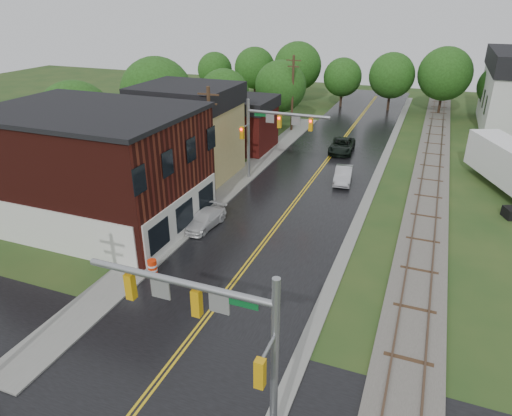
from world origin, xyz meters
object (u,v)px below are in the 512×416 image
Objects in this scene: brick_building at (95,167)px; traffic_signal_near at (217,320)px; traffic_signal_far at (271,127)px; tree_left_a at (77,122)px; utility_pole_c at (293,92)px; pickup_white at (205,219)px; tree_left_e at (281,88)px; construction_barrel at (153,267)px; tree_left_b at (158,96)px; tree_left_c at (225,96)px; sedan_silver at (343,175)px; suv_dark at (342,146)px; utility_pole_b at (210,141)px.

brick_building is 1.95× the size of traffic_signal_near.
tree_left_a reaches higher than traffic_signal_far.
utility_pole_c is (-3.33, 17.00, -0.25)m from traffic_signal_far.
traffic_signal_far reaches higher than pickup_white.
tree_left_e is 36.38m from construction_barrel.
traffic_signal_near reaches higher than pickup_white.
tree_left_b reaches higher than pickup_white.
utility_pole_c is at bearing 93.31° from construction_barrel.
tree_left_c is 20.15m from sedan_silver.
tree_left_e is at bearing 135.74° from suv_dark.
tree_left_c is 1.86× the size of pickup_white.
tree_left_b is at bearing -122.74° from tree_left_e.
tree_left_a reaches higher than suv_dark.
pickup_white is (9.05, -23.18, -3.92)m from tree_left_c.
tree_left_b is at bearing -132.39° from utility_pole_c.
utility_pole_b is at bearing 50.93° from brick_building.
brick_building reaches higher than suv_dark.
construction_barrel is at bearing -86.69° from utility_pole_c.
brick_building is 3.42× the size of sedan_silver.
traffic_signal_near is at bearing -39.17° from brick_building.
tree_left_a is 2.08× the size of sedan_silver.
sedan_silver is at bearing -33.22° from tree_left_c.
utility_pole_b is at bearing -68.51° from tree_left_c.
tree_left_e is at bearing 94.90° from utility_pole_b.
suv_dark is (4.27, 10.67, -4.25)m from traffic_signal_far.
construction_barrel is at bearing -73.23° from tree_left_c.
tree_left_a is at bearing -168.93° from sedan_silver.
traffic_signal_far reaches higher than suv_dark.
construction_barrel is (-7.54, -19.06, -0.20)m from sedan_silver.
brick_building is 29.56m from utility_pole_c.
tree_left_b is at bearing 125.49° from traffic_signal_near.
pickup_white is (-8.27, 14.71, -4.37)m from traffic_signal_near.
traffic_signal_far is at bearing 85.40° from construction_barrel.
construction_barrel is at bearing -80.70° from utility_pole_b.
brick_building is at bearing -96.71° from tree_left_e.
traffic_signal_far is at bearing 88.49° from pickup_white.
traffic_signal_far is 19.65m from tree_left_e.
utility_pole_c reaches higher than traffic_signal_far.
construction_barrel is (13.01, -21.90, -5.23)m from tree_left_b.
tree_left_c is at bearing 63.44° from tree_left_b.
utility_pole_b is 12.88m from construction_barrel.
traffic_signal_far is 1.76× the size of sedan_silver.
traffic_signal_far is at bearing -78.91° from utility_pole_c.
tree_left_c reaches higher than traffic_signal_near.
construction_barrel is at bearing -94.60° from traffic_signal_far.
pickup_white is (7.68, 1.71, -3.56)m from brick_building.
tree_left_c is (-10.38, 12.90, -0.46)m from traffic_signal_far.
brick_building reaches higher than sedan_silver.
sedan_silver is (6.17, 2.06, -4.29)m from traffic_signal_far.
sedan_silver is at bearing 91.62° from traffic_signal_near.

